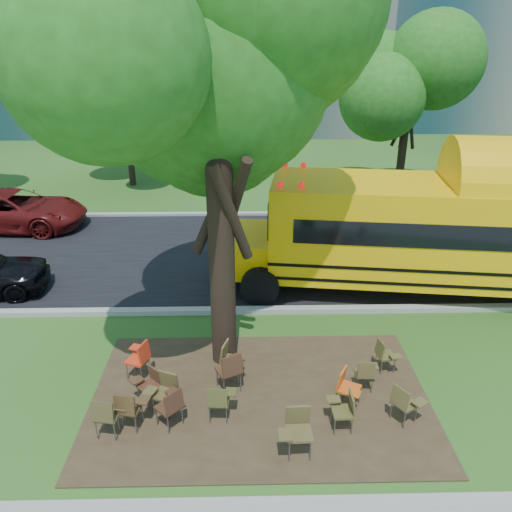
{
  "coord_description": "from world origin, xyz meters",
  "views": [
    {
      "loc": [
        0.73,
        -8.88,
        6.94
      ],
      "look_at": [
        1.01,
        3.89,
        1.3
      ],
      "focal_mm": 35.0,
      "sensor_mm": 36.0,
      "label": 1
    }
  ],
  "objects_px": {
    "chair_5": "(297,427)",
    "chair_14": "(385,353)",
    "chair_4": "(219,399)",
    "chair_11": "(231,368)",
    "bg_car_red": "(14,210)",
    "chair_12": "(347,385)",
    "chair_2": "(171,404)",
    "main_tree": "(217,94)",
    "chair_0": "(108,413)",
    "chair_10": "(230,358)",
    "chair_9": "(150,382)",
    "chair_1": "(129,407)",
    "chair_6": "(345,407)",
    "chair_13": "(366,372)",
    "chair_7": "(405,401)",
    "chair_8": "(140,356)",
    "chair_3": "(165,389)",
    "school_bus": "(482,233)"
  },
  "relations": [
    {
      "from": "chair_5",
      "to": "chair_14",
      "type": "height_order",
      "value": "chair_5"
    },
    {
      "from": "chair_14",
      "to": "chair_4",
      "type": "bearing_deg",
      "value": -77.44
    },
    {
      "from": "chair_11",
      "to": "bg_car_red",
      "type": "distance_m",
      "value": 13.27
    },
    {
      "from": "chair_11",
      "to": "chair_12",
      "type": "relative_size",
      "value": 1.12
    },
    {
      "from": "chair_2",
      "to": "bg_car_red",
      "type": "bearing_deg",
      "value": 78.01
    },
    {
      "from": "main_tree",
      "to": "chair_14",
      "type": "relative_size",
      "value": 12.16
    },
    {
      "from": "chair_0",
      "to": "chair_10",
      "type": "bearing_deg",
      "value": 46.09
    },
    {
      "from": "chair_11",
      "to": "chair_14",
      "type": "bearing_deg",
      "value": -15.19
    },
    {
      "from": "chair_9",
      "to": "chair_10",
      "type": "bearing_deg",
      "value": -112.46
    },
    {
      "from": "chair_1",
      "to": "chair_6",
      "type": "height_order",
      "value": "chair_1"
    },
    {
      "from": "chair_4",
      "to": "chair_6",
      "type": "distance_m",
      "value": 2.4
    },
    {
      "from": "chair_9",
      "to": "chair_13",
      "type": "bearing_deg",
      "value": -133.04
    },
    {
      "from": "chair_0",
      "to": "chair_11",
      "type": "height_order",
      "value": "chair_11"
    },
    {
      "from": "chair_7",
      "to": "chair_10",
      "type": "relative_size",
      "value": 0.95
    },
    {
      "from": "chair_7",
      "to": "chair_8",
      "type": "height_order",
      "value": "chair_8"
    },
    {
      "from": "chair_13",
      "to": "chair_9",
      "type": "bearing_deg",
      "value": -175.29
    },
    {
      "from": "chair_3",
      "to": "chair_6",
      "type": "distance_m",
      "value": 3.53
    },
    {
      "from": "bg_car_red",
      "to": "chair_9",
      "type": "bearing_deg",
      "value": -141.85
    },
    {
      "from": "school_bus",
      "to": "chair_6",
      "type": "bearing_deg",
      "value": -123.55
    },
    {
      "from": "bg_car_red",
      "to": "chair_13",
      "type": "bearing_deg",
      "value": -127.32
    },
    {
      "from": "main_tree",
      "to": "chair_1",
      "type": "relative_size",
      "value": 10.91
    },
    {
      "from": "chair_5",
      "to": "bg_car_red",
      "type": "xyz_separation_m",
      "value": [
        -9.89,
        11.78,
        0.17
      ]
    },
    {
      "from": "school_bus",
      "to": "chair_3",
      "type": "relative_size",
      "value": 15.67
    },
    {
      "from": "chair_14",
      "to": "chair_8",
      "type": "bearing_deg",
      "value": -99.09
    },
    {
      "from": "chair_2",
      "to": "bg_car_red",
      "type": "distance_m",
      "value": 13.41
    },
    {
      "from": "chair_2",
      "to": "chair_9",
      "type": "relative_size",
      "value": 1.1
    },
    {
      "from": "school_bus",
      "to": "chair_7",
      "type": "xyz_separation_m",
      "value": [
        -3.61,
        -5.34,
        -1.38
      ]
    },
    {
      "from": "school_bus",
      "to": "chair_2",
      "type": "distance_m",
      "value": 9.77
    },
    {
      "from": "chair_2",
      "to": "chair_6",
      "type": "bearing_deg",
      "value": -48.64
    },
    {
      "from": "school_bus",
      "to": "chair_5",
      "type": "bearing_deg",
      "value": -125.96
    },
    {
      "from": "school_bus",
      "to": "chair_10",
      "type": "bearing_deg",
      "value": -143.33
    },
    {
      "from": "main_tree",
      "to": "chair_14",
      "type": "bearing_deg",
      "value": -8.82
    },
    {
      "from": "main_tree",
      "to": "chair_13",
      "type": "relative_size",
      "value": 12.24
    },
    {
      "from": "chair_13",
      "to": "chair_2",
      "type": "bearing_deg",
      "value": -164.38
    },
    {
      "from": "chair_4",
      "to": "chair_5",
      "type": "height_order",
      "value": "chair_5"
    },
    {
      "from": "school_bus",
      "to": "chair_9",
      "type": "height_order",
      "value": "school_bus"
    },
    {
      "from": "chair_3",
      "to": "chair_4",
      "type": "distance_m",
      "value": 1.14
    },
    {
      "from": "chair_5",
      "to": "chair_11",
      "type": "bearing_deg",
      "value": -56.93
    },
    {
      "from": "chair_7",
      "to": "chair_5",
      "type": "bearing_deg",
      "value": -104.97
    },
    {
      "from": "chair_4",
      "to": "bg_car_red",
      "type": "bearing_deg",
      "value": 131.29
    },
    {
      "from": "chair_1",
      "to": "chair_3",
      "type": "height_order",
      "value": "chair_1"
    },
    {
      "from": "chair_2",
      "to": "chair_12",
      "type": "distance_m",
      "value": 3.48
    },
    {
      "from": "chair_1",
      "to": "chair_3",
      "type": "distance_m",
      "value": 0.78
    },
    {
      "from": "chair_7",
      "to": "chair_8",
      "type": "relative_size",
      "value": 0.95
    },
    {
      "from": "chair_13",
      "to": "chair_11",
      "type": "bearing_deg",
      "value": -179.42
    },
    {
      "from": "chair_0",
      "to": "bg_car_red",
      "type": "height_order",
      "value": "bg_car_red"
    },
    {
      "from": "main_tree",
      "to": "chair_10",
      "type": "bearing_deg",
      "value": -78.75
    },
    {
      "from": "chair_12",
      "to": "chair_4",
      "type": "bearing_deg",
      "value": -53.55
    },
    {
      "from": "chair_7",
      "to": "chair_12",
      "type": "bearing_deg",
      "value": -149.01
    },
    {
      "from": "chair_2",
      "to": "chair_7",
      "type": "bearing_deg",
      "value": -46.39
    }
  ]
}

